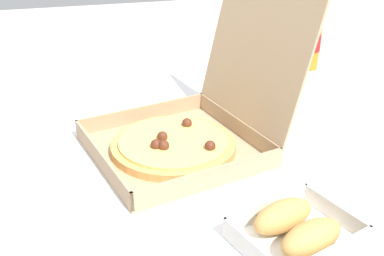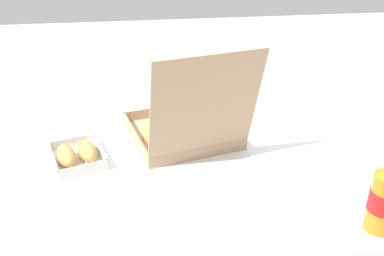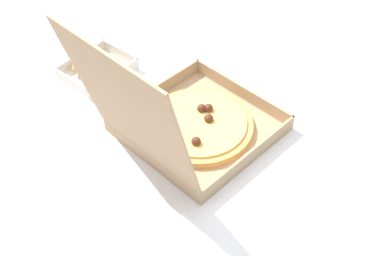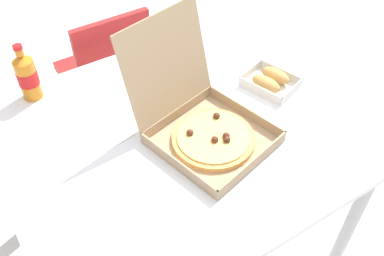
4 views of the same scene
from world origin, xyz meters
name	(u,v)px [view 2 (image 2 of 4)]	position (x,y,z in m)	size (l,w,h in m)	color
dining_table	(207,168)	(0.00, 0.00, 0.66)	(1.17, 1.04, 0.74)	white
pizza_box_open	(186,127)	(0.06, -0.07, 0.79)	(0.43, 0.50, 0.38)	tan
bread_side_box	(77,155)	(0.42, 0.02, 0.76)	(0.20, 0.23, 0.06)	white
paper_menu	(290,162)	(-0.25, 0.12, 0.74)	(0.21, 0.15, 0.00)	white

